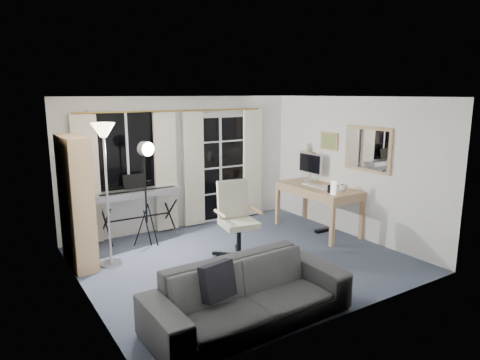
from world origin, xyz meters
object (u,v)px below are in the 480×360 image
at_px(desk, 318,192).
at_px(studio_light, 146,161).
at_px(mug, 343,187).
at_px(torchiere_lamp, 104,152).
at_px(office_chair, 235,213).
at_px(sofa, 249,284).
at_px(monitor, 310,164).
at_px(keyboard_piano, 137,194).
at_px(bookshelf, 74,206).

bearing_deg(desk, studio_light, 163.53).
xyz_separation_m(studio_light, mug, (2.95, -1.37, -0.51)).
xyz_separation_m(torchiere_lamp, mug, (3.69, -0.94, -0.75)).
xyz_separation_m(torchiere_lamp, office_chair, (1.72, -0.66, -0.97)).
relative_size(studio_light, sofa, 0.77).
bearing_deg(monitor, studio_light, 172.66).
height_order(monitor, sofa, monitor).
relative_size(studio_light, office_chair, 1.51).
relative_size(keyboard_piano, desk, 0.93).
xyz_separation_m(bookshelf, keyboard_piano, (1.13, 0.62, -0.10)).
xyz_separation_m(keyboard_piano, studio_light, (0.02, -0.42, 0.61)).
distance_m(keyboard_piano, monitor, 3.20).
xyz_separation_m(mug, sofa, (-2.89, -1.46, -0.45)).
xyz_separation_m(keyboard_piano, desk, (2.87, -1.28, -0.06)).
bearing_deg(sofa, studio_light, 89.86).
height_order(keyboard_piano, monitor, monitor).
bearing_deg(office_chair, monitor, 27.13).
bearing_deg(keyboard_piano, monitor, -15.09).
height_order(office_chair, desk, office_chair).
bearing_deg(monitor, sofa, -140.67).
height_order(keyboard_piano, desk, keyboard_piano).
height_order(mug, sofa, mug).
xyz_separation_m(bookshelf, sofa, (1.21, -2.63, -0.45)).
relative_size(desk, monitor, 2.60).
relative_size(office_chair, monitor, 1.94).
bearing_deg(office_chair, studio_light, 140.93).
bearing_deg(sofa, office_chair, 60.97).
relative_size(torchiere_lamp, office_chair, 1.77).
relative_size(studio_light, monitor, 2.93).
xyz_separation_m(keyboard_piano, office_chair, (0.99, -1.51, -0.11)).
bearing_deg(mug, torchiere_lamp, 165.73).
bearing_deg(keyboard_piano, desk, -23.98).
bearing_deg(bookshelf, sofa, -67.21).
bearing_deg(office_chair, mug, 1.18).
bearing_deg(torchiere_lamp, office_chair, -21.11).
bearing_deg(office_chair, sofa, -108.59).
bearing_deg(desk, torchiere_lamp, 173.45).
height_order(office_chair, sofa, office_chair).
bearing_deg(bookshelf, studio_light, 7.89).
xyz_separation_m(torchiere_lamp, sofa, (0.80, -2.40, -1.21)).
bearing_deg(monitor, mug, -95.35).
xyz_separation_m(desk, mug, (0.10, -0.50, 0.17)).
distance_m(desk, monitor, 0.64).
bearing_deg(studio_light, torchiere_lamp, -165.23).
xyz_separation_m(torchiere_lamp, monitor, (3.79, 0.01, -0.51)).
height_order(studio_light, monitor, studio_light).
relative_size(torchiere_lamp, monitor, 3.43).
height_order(bookshelf, studio_light, bookshelf).
relative_size(bookshelf, sofa, 0.82).
bearing_deg(bookshelf, mug, -17.78).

